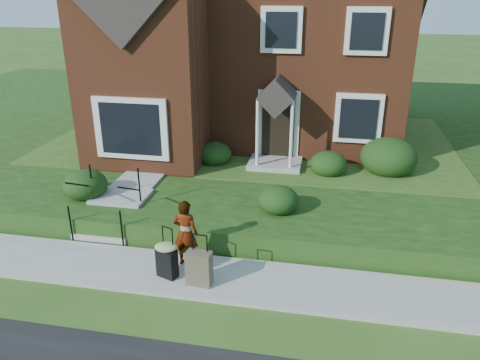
% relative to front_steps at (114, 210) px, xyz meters
% --- Properties ---
extents(ground, '(120.00, 120.00, 0.00)m').
position_rel_front_steps_xyz_m(ground, '(2.50, -1.84, -0.47)').
color(ground, '#2D5119').
rests_on(ground, ground).
extents(sidewalk, '(60.00, 1.60, 0.08)m').
position_rel_front_steps_xyz_m(sidewalk, '(2.50, -1.84, -0.43)').
color(sidewalk, '#9E9B93').
rests_on(sidewalk, ground).
extents(terrace, '(44.00, 20.00, 0.60)m').
position_rel_front_steps_xyz_m(terrace, '(6.50, 9.06, -0.17)').
color(terrace, '#18380F').
rests_on(terrace, ground).
extents(walkway, '(1.20, 6.00, 0.06)m').
position_rel_front_steps_xyz_m(walkway, '(0.00, 3.16, 0.16)').
color(walkway, '#9E9B93').
rests_on(walkway, terrace).
extents(main_house, '(10.40, 10.20, 9.40)m').
position_rel_front_steps_xyz_m(main_house, '(2.29, 7.76, 4.79)').
color(main_house, brown).
rests_on(main_house, terrace).
extents(front_steps, '(1.40, 2.02, 1.50)m').
position_rel_front_steps_xyz_m(front_steps, '(0.00, 0.00, 0.00)').
color(front_steps, '#9E9B93').
rests_on(front_steps, ground).
extents(foundation_shrubs, '(10.46, 4.74, 1.17)m').
position_rel_front_steps_xyz_m(foundation_shrubs, '(3.16, 2.96, 0.61)').
color(foundation_shrubs, black).
rests_on(foundation_shrubs, terrace).
extents(woman, '(0.59, 0.41, 1.54)m').
position_rel_front_steps_xyz_m(woman, '(2.37, -1.49, 0.37)').
color(woman, '#999999').
rests_on(woman, sidewalk).
extents(suitcase_black, '(0.58, 0.53, 1.14)m').
position_rel_front_steps_xyz_m(suitcase_black, '(2.11, -2.02, 0.05)').
color(suitcase_black, black).
rests_on(suitcase_black, sidewalk).
extents(suitcase_olive, '(0.53, 0.32, 1.11)m').
position_rel_front_steps_xyz_m(suitcase_olive, '(2.85, -2.16, -0.02)').
color(suitcase_olive, brown).
rests_on(suitcase_olive, sidewalk).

